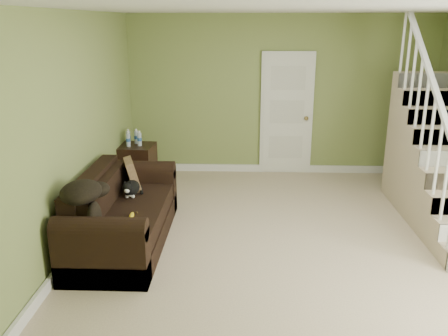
# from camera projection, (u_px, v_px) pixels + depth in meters

# --- Properties ---
(floor) EXTENTS (5.00, 5.50, 0.01)m
(floor) POSITION_uv_depth(u_px,v_px,m) (294.00, 242.00, 5.55)
(floor) COLOR tan
(floor) RESTS_ON ground
(ceiling) EXTENTS (5.00, 5.50, 0.01)m
(ceiling) POSITION_uv_depth(u_px,v_px,m) (306.00, 9.00, 4.78)
(ceiling) COLOR white
(ceiling) RESTS_ON wall_back
(wall_back) EXTENTS (5.00, 0.04, 2.60)m
(wall_back) POSITION_uv_depth(u_px,v_px,m) (281.00, 96.00, 7.79)
(wall_back) COLOR #7E904E
(wall_back) RESTS_ON floor
(wall_front) EXTENTS (5.00, 0.04, 2.60)m
(wall_front) POSITION_uv_depth(u_px,v_px,m) (357.00, 251.00, 2.54)
(wall_front) COLOR #7E904E
(wall_front) RESTS_ON floor
(wall_left) EXTENTS (0.04, 5.50, 2.60)m
(wall_left) POSITION_uv_depth(u_px,v_px,m) (74.00, 132.00, 5.26)
(wall_left) COLOR #7E904E
(wall_left) RESTS_ON floor
(baseboard_back) EXTENTS (5.00, 0.04, 0.12)m
(baseboard_back) POSITION_uv_depth(u_px,v_px,m) (279.00, 168.00, 8.13)
(baseboard_back) COLOR white
(baseboard_back) RESTS_ON floor
(baseboard_left) EXTENTS (0.04, 5.50, 0.12)m
(baseboard_left) POSITION_uv_depth(u_px,v_px,m) (86.00, 234.00, 5.63)
(baseboard_left) COLOR white
(baseboard_left) RESTS_ON floor
(door) EXTENTS (0.86, 0.12, 2.02)m
(door) POSITION_uv_depth(u_px,v_px,m) (287.00, 114.00, 7.83)
(door) COLOR white
(door) RESTS_ON floor
(staircase) EXTENTS (1.00, 2.51, 2.82)m
(staircase) POSITION_uv_depth(u_px,v_px,m) (442.00, 168.00, 6.21)
(staircase) COLOR tan
(staircase) RESTS_ON floor
(sofa) EXTENTS (0.91, 2.11, 0.83)m
(sofa) POSITION_uv_depth(u_px,v_px,m) (121.00, 217.00, 5.46)
(sofa) COLOR black
(sofa) RESTS_ON floor
(side_table) EXTENTS (0.58, 0.58, 0.89)m
(side_table) POSITION_uv_depth(u_px,v_px,m) (136.00, 165.00, 7.36)
(side_table) COLOR black
(side_table) RESTS_ON floor
(cat) EXTENTS (0.23, 0.50, 0.24)m
(cat) POSITION_uv_depth(u_px,v_px,m) (131.00, 188.00, 5.73)
(cat) COLOR black
(cat) RESTS_ON sofa
(banana) EXTENTS (0.06, 0.17, 0.05)m
(banana) POSITION_uv_depth(u_px,v_px,m) (132.00, 216.00, 5.09)
(banana) COLOR gold
(banana) RESTS_ON sofa
(throw_pillow) EXTENTS (0.30, 0.43, 0.40)m
(throw_pillow) POSITION_uv_depth(u_px,v_px,m) (133.00, 175.00, 5.96)
(throw_pillow) COLOR #442E1B
(throw_pillow) RESTS_ON sofa
(throw_blanket) EXTENTS (0.40, 0.52, 0.21)m
(throw_blanket) POSITION_uv_depth(u_px,v_px,m) (81.00, 192.00, 4.68)
(throw_blanket) COLOR black
(throw_blanket) RESTS_ON sofa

